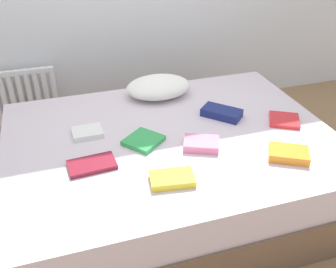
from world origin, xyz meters
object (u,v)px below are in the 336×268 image
(bed, at_px, (170,169))
(textbook_green, at_px, (143,140))
(textbook_maroon, at_px, (92,165))
(textbook_white, at_px, (87,132))
(textbook_pink, at_px, (201,144))
(textbook_yellow, at_px, (172,179))
(textbook_navy, at_px, (222,113))
(radiator, at_px, (21,97))
(pillow, at_px, (158,87))
(textbook_orange, at_px, (288,154))
(textbook_red, at_px, (284,120))

(bed, distance_m, textbook_green, 0.32)
(textbook_maroon, distance_m, textbook_white, 0.33)
(textbook_maroon, relative_size, textbook_green, 1.27)
(textbook_pink, relative_size, textbook_green, 1.01)
(textbook_yellow, distance_m, textbook_maroon, 0.44)
(textbook_yellow, distance_m, textbook_navy, 0.75)
(textbook_yellow, bearing_deg, radiator, 123.52)
(textbook_maroon, bearing_deg, bed, 14.99)
(pillow, relative_size, textbook_white, 2.60)
(textbook_white, bearing_deg, bed, -19.11)
(textbook_orange, bearing_deg, textbook_green, -178.74)
(textbook_yellow, distance_m, textbook_red, 0.94)
(bed, relative_size, textbook_maroon, 8.03)
(radiator, relative_size, textbook_red, 3.12)
(radiator, bearing_deg, bed, -53.10)
(textbook_maroon, height_order, textbook_pink, textbook_pink)
(bed, height_order, pillow, pillow)
(radiator, bearing_deg, textbook_navy, -39.78)
(bed, bearing_deg, textbook_yellow, -106.88)
(textbook_navy, bearing_deg, bed, -116.31)
(bed, xyz_separation_m, textbook_green, (-0.17, -0.03, 0.27))
(radiator, distance_m, textbook_white, 1.14)
(textbook_red, distance_m, textbook_maroon, 1.24)
(pillow, xyz_separation_m, textbook_pink, (0.05, -0.71, -0.05))
(textbook_white, bearing_deg, pillow, 33.64)
(textbook_red, distance_m, textbook_navy, 0.40)
(bed, xyz_separation_m, radiator, (-0.90, 1.20, 0.08))
(textbook_red, bearing_deg, textbook_yellow, -128.48)
(pillow, height_order, textbook_red, pillow)
(bed, bearing_deg, textbook_orange, -37.03)
(bed, bearing_deg, textbook_green, -171.50)
(textbook_yellow, bearing_deg, pillow, 85.65)
(textbook_pink, bearing_deg, textbook_green, 178.14)
(textbook_yellow, height_order, textbook_red, textbook_yellow)
(textbook_yellow, xyz_separation_m, textbook_white, (-0.35, 0.58, -0.00))
(textbook_yellow, bearing_deg, textbook_maroon, 153.69)
(bed, xyz_separation_m, textbook_red, (0.74, -0.06, 0.27))
(textbook_yellow, xyz_separation_m, textbook_orange, (0.67, 0.01, 0.01))
(bed, distance_m, textbook_red, 0.79)
(bed, relative_size, textbook_orange, 9.39)
(textbook_maroon, height_order, textbook_green, textbook_green)
(bed, distance_m, textbook_orange, 0.74)
(textbook_red, height_order, textbook_pink, textbook_pink)
(textbook_maroon, distance_m, textbook_navy, 0.93)
(pillow, bearing_deg, textbook_orange, -63.97)
(textbook_navy, bearing_deg, radiator, -173.79)
(textbook_maroon, bearing_deg, textbook_white, 82.63)
(radiator, height_order, textbook_orange, radiator)
(radiator, height_order, textbook_white, radiator)
(textbook_orange, bearing_deg, textbook_red, 90.22)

